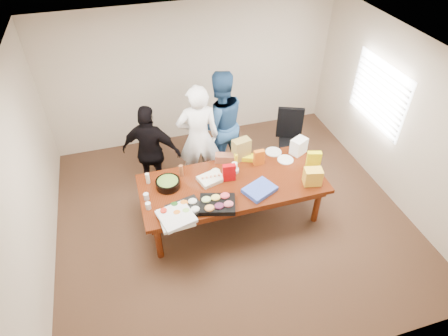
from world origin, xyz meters
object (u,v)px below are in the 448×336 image
object	(u,v)px
office_chair	(293,143)
conference_table	(232,200)
sheet_cake	(211,179)
person_right	(220,124)
salad_bowl	(168,184)
person_center	(198,138)

from	to	relation	value
office_chair	conference_table	bearing A→B (deg)	-124.69
sheet_cake	conference_table	bearing A→B (deg)	-41.22
person_right	salad_bowl	distance (m)	1.58
conference_table	person_center	world-z (taller)	person_center
sheet_cake	salad_bowl	world-z (taller)	salad_bowl
salad_bowl	sheet_cake	bearing A→B (deg)	-3.95
person_center	salad_bowl	distance (m)	1.05
conference_table	salad_bowl	world-z (taller)	salad_bowl
office_chair	salad_bowl	world-z (taller)	office_chair
conference_table	office_chair	xyz separation A→B (m)	(1.43, 0.92, 0.18)
conference_table	sheet_cake	xyz separation A→B (m)	(-0.30, 0.14, 0.41)
office_chair	person_center	distance (m)	1.77
person_center	person_right	distance (m)	0.55
office_chair	salad_bowl	size ratio (longest dim) A/B	3.02
person_right	sheet_cake	xyz separation A→B (m)	(-0.47, -1.14, -0.19)
person_right	sheet_cake	size ratio (longest dim) A/B	5.32
person_center	sheet_cake	size ratio (longest dim) A/B	5.29
person_right	salad_bowl	xyz separation A→B (m)	(-1.12, -1.10, -0.16)
conference_table	office_chair	world-z (taller)	office_chair
salad_bowl	office_chair	bearing A→B (deg)	17.13
person_center	office_chair	bearing A→B (deg)	-176.50
office_chair	person_right	distance (m)	1.38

